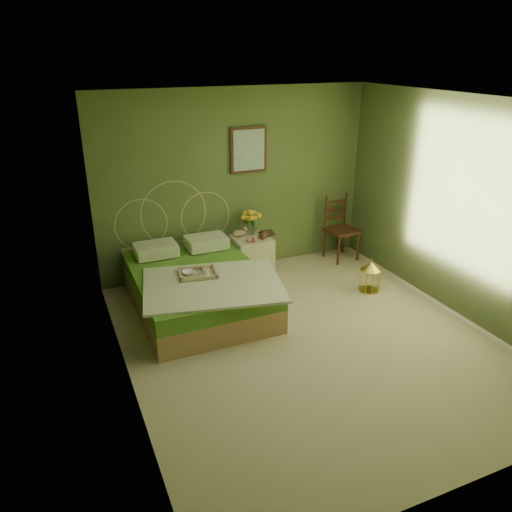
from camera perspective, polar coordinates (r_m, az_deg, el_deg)
name	(u,v)px	position (r m, az deg, el deg)	size (l,w,h in m)	color
floor	(310,340)	(5.77, 6.16, -9.52)	(4.50, 4.50, 0.00)	#BFAE8A
ceiling	(321,101)	(4.91, 7.48, 17.11)	(4.50, 4.50, 0.00)	silver
wall_back	(236,182)	(7.14, -2.28, 8.40)	(4.00, 4.00, 0.00)	#586C39
wall_left	(118,263)	(4.59, -15.49, -0.77)	(4.50, 4.50, 0.00)	#586C39
wall_right	(463,209)	(6.40, 22.58, 4.95)	(4.50, 4.50, 0.00)	#586C39
wall_art	(249,150)	(7.08, -0.85, 12.03)	(0.54, 0.04, 0.64)	#381E0F
bed	(197,284)	(6.35, -6.80, -3.18)	(1.80, 2.28, 1.41)	tan
nightstand	(251,251)	(7.17, -0.54, 0.54)	(0.52, 0.52, 1.00)	beige
chair	(339,224)	(7.83, 9.52, 3.65)	(0.47, 0.47, 0.99)	#381E0F
birdcage	(370,277)	(6.92, 12.91, -2.32)	(0.27, 0.27, 0.42)	gold
book_lower	(262,235)	(7.16, 0.73, 2.44)	(0.16, 0.22, 0.02)	#381E0F
book_upper	(262,233)	(7.15, 0.73, 2.59)	(0.17, 0.23, 0.02)	#472819
cereal_bowl	(189,273)	(6.06, -7.71, -1.89)	(0.16, 0.16, 0.04)	white
coffee_cup	(206,272)	(6.00, -5.78, -1.84)	(0.08, 0.08, 0.08)	white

